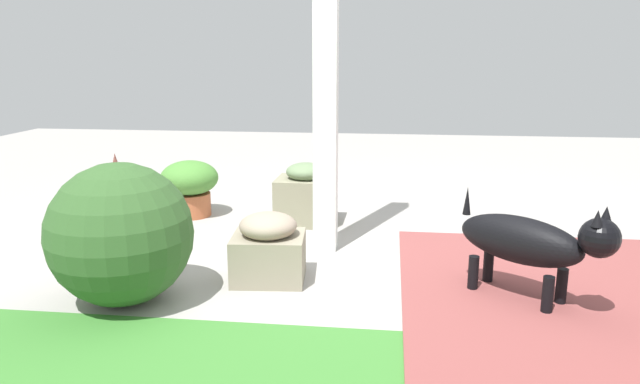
{
  "coord_description": "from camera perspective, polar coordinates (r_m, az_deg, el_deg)",
  "views": [
    {
      "loc": [
        -0.13,
        3.53,
        1.26
      ],
      "look_at": [
        0.3,
        0.02,
        0.43
      ],
      "focal_mm": 32.91,
      "sensor_mm": 36.0,
      "label": 1
    }
  ],
  "objects": [
    {
      "name": "terracotta_pot_spiky",
      "position": [
        4.05,
        -18.99,
        -1.11
      ],
      "size": [
        0.24,
        0.24,
        0.64
      ],
      "color": "#AD5A32",
      "rests_on": "ground"
    },
    {
      "name": "terracotta_pot_broad",
      "position": [
        4.75,
        -12.56,
        0.72
      ],
      "size": [
        0.45,
        0.45,
        0.44
      ],
      "color": "#AB5936",
      "rests_on": "ground"
    },
    {
      "name": "round_shrub",
      "position": [
        3.15,
        -18.82,
        -3.9
      ],
      "size": [
        0.73,
        0.73,
        0.73
      ],
      "primitive_type": "sphere",
      "color": "#325929",
      "rests_on": "ground"
    },
    {
      "name": "porch_pillar",
      "position": [
        3.71,
        0.57,
        13.71
      ],
      "size": [
        0.15,
        0.15,
        2.58
      ],
      "primitive_type": "cube",
      "color": "white",
      "rests_on": "ground"
    },
    {
      "name": "stone_planter_mid",
      "position": [
        3.34,
        -5.03,
        -5.47
      ],
      "size": [
        0.43,
        0.38,
        0.39
      ],
      "color": "gray",
      "rests_on": "ground"
    },
    {
      "name": "brick_path",
      "position": [
        3.28,
        24.13,
        -10.33
      ],
      "size": [
        1.8,
        2.4,
        0.02
      ],
      "primitive_type": "cube",
      "color": "brown",
      "rests_on": "ground"
    },
    {
      "name": "ground_plane",
      "position": [
        3.75,
        4.65,
        -6.4
      ],
      "size": [
        12.0,
        12.0,
        0.0
      ],
      "primitive_type": "plane",
      "color": "#A39E99"
    },
    {
      "name": "stone_planter_nearest",
      "position": [
        4.44,
        -1.39,
        -0.37
      ],
      "size": [
        0.45,
        0.37,
        0.47
      ],
      "color": "gray",
      "rests_on": "ground"
    },
    {
      "name": "dog",
      "position": [
        3.18,
        19.77,
        -4.53
      ],
      "size": [
        0.73,
        0.64,
        0.57
      ],
      "color": "black",
      "rests_on": "ground"
    }
  ]
}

